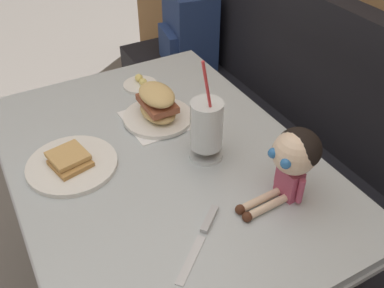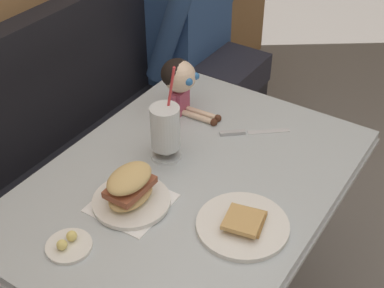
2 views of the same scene
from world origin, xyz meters
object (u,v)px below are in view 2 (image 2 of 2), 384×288
(butter_saucer, at_px, (69,245))
(diner_patron, at_px, (196,21))
(milkshake_glass, at_px, (165,130))
(sandwich_plate, at_px, (130,191))
(toast_plate, at_px, (243,224))
(butter_knife, at_px, (242,132))
(seated_doll, at_px, (180,79))

(butter_saucer, distance_m, diner_patron, 1.42)
(milkshake_glass, xyz_separation_m, sandwich_plate, (-0.23, -0.04, -0.06))
(toast_plate, bearing_deg, butter_knife, 29.05)
(milkshake_glass, relative_size, sandwich_plate, 1.43)
(butter_knife, height_order, seated_doll, seated_doll)
(toast_plate, bearing_deg, milkshake_glass, 68.38)
(toast_plate, height_order, butter_saucer, toast_plate)
(sandwich_plate, height_order, seated_doll, seated_doll)
(sandwich_plate, xyz_separation_m, seated_doll, (0.46, 0.15, 0.08))
(butter_saucer, bearing_deg, diner_patron, 19.49)
(seated_doll, bearing_deg, diner_patron, 28.52)
(diner_patron, bearing_deg, seated_doll, -151.48)
(toast_plate, height_order, butter_knife, toast_plate)
(butter_saucer, bearing_deg, seated_doll, 9.61)
(milkshake_glass, relative_size, butter_saucer, 2.62)
(butter_saucer, bearing_deg, toast_plate, -47.93)
(toast_plate, relative_size, sandwich_plate, 1.14)
(sandwich_plate, distance_m, butter_knife, 0.48)
(butter_saucer, distance_m, seated_doll, 0.70)
(toast_plate, distance_m, diner_patron, 1.31)
(sandwich_plate, height_order, butter_saucer, sandwich_plate)
(sandwich_plate, bearing_deg, seated_doll, 17.77)
(toast_plate, relative_size, diner_patron, 0.31)
(butter_knife, distance_m, seated_doll, 0.28)
(butter_saucer, relative_size, butter_knife, 0.62)
(diner_patron, bearing_deg, sandwich_plate, -155.69)
(milkshake_glass, distance_m, sandwich_plate, 0.24)
(milkshake_glass, xyz_separation_m, diner_patron, (0.89, 0.46, -0.10))
(butter_knife, bearing_deg, butter_saucer, 169.07)
(toast_plate, bearing_deg, sandwich_plate, 106.37)
(milkshake_glass, xyz_separation_m, butter_knife, (0.24, -0.14, -0.10))
(toast_plate, relative_size, seated_doll, 1.13)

